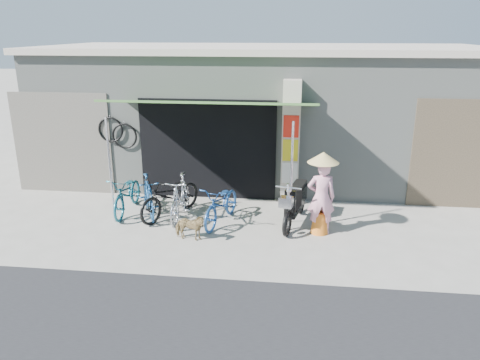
# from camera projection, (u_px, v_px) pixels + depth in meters

# --- Properties ---
(ground) EXTENTS (80.00, 80.00, 0.00)m
(ground) POSITION_uv_depth(u_px,v_px,m) (244.00, 243.00, 9.43)
(ground) COLOR #A29D93
(ground) RESTS_ON ground
(bicycle_shop) EXTENTS (12.30, 5.30, 3.66)m
(bicycle_shop) POSITION_uv_depth(u_px,v_px,m) (263.00, 110.00, 13.67)
(bicycle_shop) COLOR gray
(bicycle_shop) RESTS_ON ground
(shop_pillar) EXTENTS (0.42, 0.44, 3.00)m
(shop_pillar) POSITION_uv_depth(u_px,v_px,m) (291.00, 143.00, 11.18)
(shop_pillar) COLOR #C0B4A4
(shop_pillar) RESTS_ON ground
(awning) EXTENTS (4.60, 1.88, 2.72)m
(awning) POSITION_uv_depth(u_px,v_px,m) (212.00, 105.00, 10.29)
(awning) COLOR #3C682F
(awning) RESTS_ON ground
(neighbour_right) EXTENTS (2.60, 0.06, 2.60)m
(neighbour_right) POSITION_uv_depth(u_px,v_px,m) (469.00, 155.00, 10.92)
(neighbour_right) COLOR brown
(neighbour_right) RESTS_ON ground
(neighbour_left) EXTENTS (2.60, 0.06, 2.60)m
(neighbour_left) POSITION_uv_depth(u_px,v_px,m) (62.00, 143.00, 12.03)
(neighbour_left) COLOR #6B665B
(neighbour_left) RESTS_ON ground
(bike_teal) EXTENTS (0.64, 1.75, 0.92)m
(bike_teal) POSITION_uv_depth(u_px,v_px,m) (128.00, 194.00, 10.87)
(bike_teal) COLOR #165767
(bike_teal) RESTS_ON ground
(bike_blue) EXTENTS (1.04, 1.58, 0.92)m
(bike_blue) POSITION_uv_depth(u_px,v_px,m) (149.00, 196.00, 10.68)
(bike_blue) COLOR navy
(bike_blue) RESTS_ON ground
(bike_black) EXTENTS (1.46, 1.95, 0.98)m
(bike_black) POSITION_uv_depth(u_px,v_px,m) (171.00, 196.00, 10.62)
(bike_black) COLOR black
(bike_black) RESTS_ON ground
(bike_silver) EXTENTS (0.49, 1.68, 1.01)m
(bike_silver) POSITION_uv_depth(u_px,v_px,m) (180.00, 198.00, 10.48)
(bike_silver) COLOR silver
(bike_silver) RESTS_ON ground
(bike_navy) EXTENTS (1.00, 1.81, 0.90)m
(bike_navy) POSITION_uv_depth(u_px,v_px,m) (222.00, 204.00, 10.25)
(bike_navy) COLOR navy
(bike_navy) RESTS_ON ground
(street_dog) EXTENTS (0.70, 0.38, 0.56)m
(street_dog) POSITION_uv_depth(u_px,v_px,m) (190.00, 227.00, 9.46)
(street_dog) COLOR #A48357
(street_dog) RESTS_ON ground
(moped) EXTENTS (0.68, 1.87, 1.07)m
(moped) POSITION_uv_depth(u_px,v_px,m) (295.00, 202.00, 10.23)
(moped) COLOR black
(moped) RESTS_ON ground
(nun) EXTENTS (0.64, 0.64, 1.76)m
(nun) POSITION_uv_depth(u_px,v_px,m) (321.00, 194.00, 9.62)
(nun) COLOR pink
(nun) RESTS_ON ground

